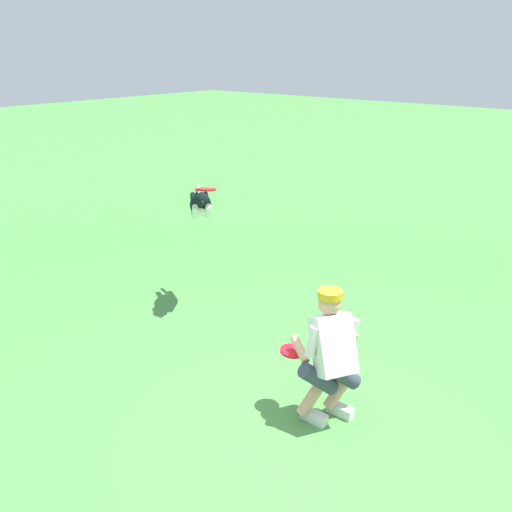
{
  "coord_description": "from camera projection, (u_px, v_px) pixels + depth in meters",
  "views": [
    {
      "loc": [
        -2.31,
        3.43,
        3.3
      ],
      "look_at": [
        1.3,
        -0.93,
        1.18
      ],
      "focal_mm": 39.36,
      "sensor_mm": 36.0,
      "label": 1
    }
  ],
  "objects": [
    {
      "name": "frisbee_held",
      "position": [
        292.0,
        351.0,
        5.28
      ],
      "size": [
        0.32,
        0.32,
        0.06
      ],
      "primitive_type": "cylinder",
      "rotation": [
        -0.08,
        -0.07,
        0.97
      ],
      "color": "red",
      "rests_on": "person"
    },
    {
      "name": "dog",
      "position": [
        201.0,
        205.0,
        7.19
      ],
      "size": [
        0.78,
        0.7,
        0.54
      ],
      "rotation": [
        0.0,
        0.0,
        2.41
      ],
      "color": "black"
    },
    {
      "name": "ground_plane",
      "position": [
        302.0,
        440.0,
        5.02
      ],
      "size": [
        60.0,
        60.0,
        0.0
      ],
      "primitive_type": "plane",
      "color": "#4B8C43"
    },
    {
      "name": "frisbee_flying",
      "position": [
        206.0,
        189.0,
        6.92
      ],
      "size": [
        0.35,
        0.34,
        0.07
      ],
      "primitive_type": "cylinder",
      "rotation": [
        -0.11,
        0.08,
        4.3
      ],
      "color": "red"
    },
    {
      "name": "person",
      "position": [
        331.0,
        354.0,
        5.06
      ],
      "size": [
        0.7,
        0.63,
        1.29
      ],
      "rotation": [
        0.0,
        0.0,
        -0.51
      ],
      "color": "silver",
      "rests_on": "ground_plane"
    }
  ]
}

